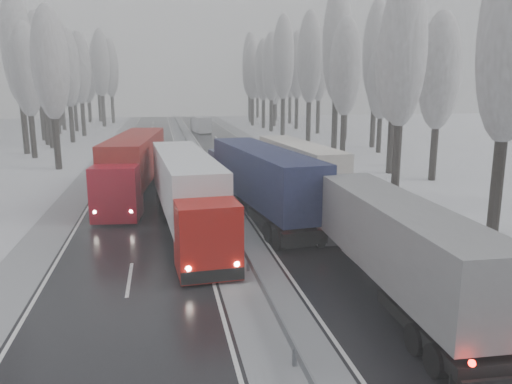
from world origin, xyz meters
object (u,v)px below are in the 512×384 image
object	(u,v)px
truck_blue_box	(257,176)
truck_cream_box	(294,164)
truck_red_white	(187,189)
truck_grey_tarp	(385,236)
box_truck_distant	(200,124)
truck_red_red	(134,162)

from	to	relation	value
truck_blue_box	truck_cream_box	distance (m)	7.37
truck_red_white	truck_cream_box	bearing A→B (deg)	42.79
truck_blue_box	truck_grey_tarp	bearing A→B (deg)	-85.03
truck_grey_tarp	truck_cream_box	world-z (taller)	truck_cream_box
truck_cream_box	truck_grey_tarp	bearing A→B (deg)	-98.93
truck_blue_box	truck_red_white	bearing A→B (deg)	-153.21
truck_blue_box	box_truck_distant	size ratio (longest dim) A/B	2.20
truck_cream_box	box_truck_distant	distance (m)	53.51
truck_cream_box	box_truck_distant	size ratio (longest dim) A/B	1.99
truck_blue_box	box_truck_distant	world-z (taller)	truck_blue_box
truck_cream_box	truck_red_red	size ratio (longest dim) A/B	0.88
truck_grey_tarp	box_truck_distant	size ratio (longest dim) A/B	1.95
box_truck_distant	truck_blue_box	bearing A→B (deg)	-99.06
truck_grey_tarp	truck_blue_box	xyz separation A→B (m)	(-2.79, 12.81, 0.29)
truck_red_red	truck_blue_box	bearing A→B (deg)	-34.87
truck_grey_tarp	truck_cream_box	xyz separation A→B (m)	(1.30, 18.94, 0.04)
truck_red_white	truck_red_red	size ratio (longest dim) A/B	0.96
truck_cream_box	truck_red_white	world-z (taller)	truck_red_white
truck_cream_box	truck_red_white	distance (m)	12.71
box_truck_distant	truck_cream_box	bearing A→B (deg)	-94.81
truck_cream_box	truck_red_red	world-z (taller)	truck_red_red
box_truck_distant	truck_red_red	bearing A→B (deg)	-107.89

